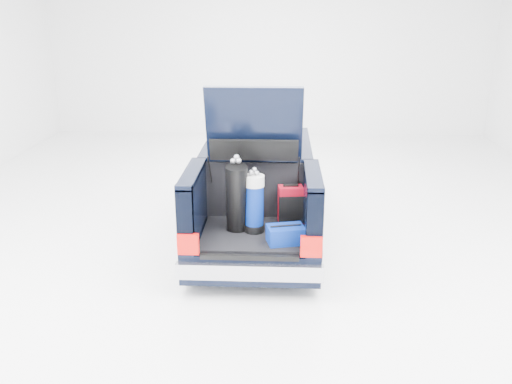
# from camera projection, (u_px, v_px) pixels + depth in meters

# --- Properties ---
(ground) EXTENTS (14.00, 14.00, 0.00)m
(ground) POSITION_uv_depth(u_px,v_px,m) (257.00, 230.00, 8.75)
(ground) COLOR white
(ground) RESTS_ON ground
(car) EXTENTS (1.87, 4.65, 2.47)m
(car) POSITION_uv_depth(u_px,v_px,m) (258.00, 189.00, 8.63)
(car) COLOR black
(car) RESTS_ON ground
(red_suitcase) EXTENTS (0.35, 0.25, 0.54)m
(red_suitcase) POSITION_uv_depth(u_px,v_px,m) (290.00, 204.00, 7.42)
(red_suitcase) COLOR maroon
(red_suitcase) RESTS_ON car
(black_golf_bag) EXTENTS (0.32, 0.43, 1.03)m
(black_golf_bag) POSITION_uv_depth(u_px,v_px,m) (237.00, 198.00, 7.05)
(black_golf_bag) COLOR black
(black_golf_bag) RESTS_ON car
(blue_golf_bag) EXTENTS (0.32, 0.32, 0.88)m
(blue_golf_bag) POSITION_uv_depth(u_px,v_px,m) (254.00, 203.00, 7.06)
(blue_golf_bag) COLOR black
(blue_golf_bag) RESTS_ON car
(blue_duffel) EXTENTS (0.51, 0.39, 0.24)m
(blue_duffel) POSITION_uv_depth(u_px,v_px,m) (286.00, 234.00, 6.81)
(blue_duffel) COLOR navy
(blue_duffel) RESTS_ON car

